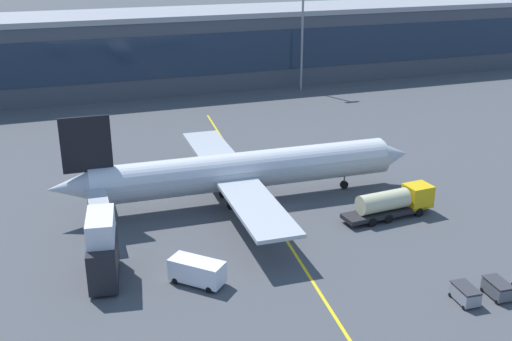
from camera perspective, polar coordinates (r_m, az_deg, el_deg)
The scene contains 10 objects.
ground_plane at distance 70.47m, azimuth 1.14°, elevation -3.94°, with size 700.00×700.00×0.00m, color #47494F.
apron_lead_in_line at distance 72.28m, azimuth 0.82°, elevation -3.27°, with size 0.30×80.00×0.01m, color yellow.
terminal_building at distance 128.96m, azimuth -11.33°, elevation 10.67°, with size 186.45×18.67×15.27m.
main_airliner at distance 72.03m, azimuth -1.28°, elevation 0.01°, with size 43.49×34.35×11.87m.
fuel_tanker at distance 70.62m, azimuth 12.56°, elevation -2.86°, with size 10.96×3.34×3.25m.
crew_van at distance 56.58m, azimuth -5.35°, elevation -9.17°, with size 5.02×5.02×2.30m.
catering_lift at distance 57.89m, azimuth -13.93°, elevation -7.03°, with size 3.51×7.10×6.30m.
baggage_cart_0 at distance 56.94m, azimuth 18.68°, elevation -10.71°, with size 1.78×2.75×1.48m.
baggage_cart_1 at distance 58.67m, azimuth 21.32°, elevation -10.08°, with size 1.78×2.75×1.48m.
apron_light_mast_1 at distance 125.51m, azimuth 4.29°, elevation 13.05°, with size 2.80×0.50×21.42m.
Camera 1 is at (-22.75, -59.81, 29.52)m, focal length 43.48 mm.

